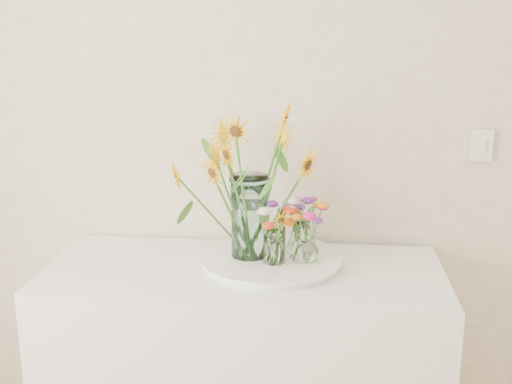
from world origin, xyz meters
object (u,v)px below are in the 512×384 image
small_vase_a (274,246)px  tray (271,261)px  small_vase_c (301,234)px  mason_jar (249,217)px  counter (244,382)px  small_vase_b (305,244)px

small_vase_a → tray: bearing=105.8°
small_vase_a → small_vase_c: 0.19m
small_vase_a → mason_jar: bearing=147.9°
counter → small_vase_a: size_ratio=10.63×
tray → small_vase_c: 0.17m
tray → small_vase_c: small_vase_c is taller
counter → mason_jar: 0.63m
tray → counter: bearing=-151.2°
counter → small_vase_c: small_vase_c is taller
mason_jar → small_vase_b: 0.22m
tray → small_vase_b: small_vase_b is taller
small_vase_c → tray: bearing=-132.3°
mason_jar → counter: bearing=-105.6°
small_vase_b → small_vase_c: small_vase_b is taller
mason_jar → small_vase_a: (0.09, -0.06, -0.08)m
counter → small_vase_b: size_ratio=10.50×
mason_jar → small_vase_b: bearing=-8.2°
small_vase_c → mason_jar: bearing=-148.3°
mason_jar → small_vase_b: size_ratio=2.26×
tray → small_vase_c: bearing=47.7°
counter → small_vase_c: 0.59m
tray → mason_jar: size_ratio=1.61×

